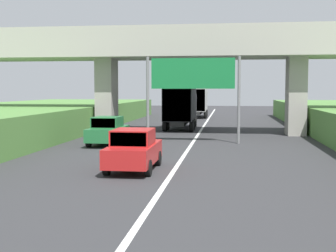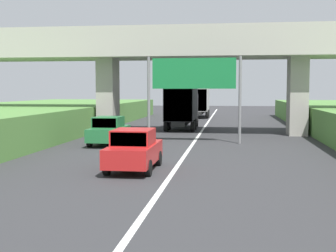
{
  "view_description": "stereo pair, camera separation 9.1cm",
  "coord_description": "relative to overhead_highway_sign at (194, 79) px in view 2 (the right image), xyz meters",
  "views": [
    {
      "loc": [
        2.19,
        5.18,
        3.34
      ],
      "look_at": [
        0.0,
        21.9,
        2.0
      ],
      "focal_mm": 49.08,
      "sensor_mm": 36.0,
      "label": 1
    },
    {
      "loc": [
        2.28,
        5.2,
        3.34
      ],
      "look_at": [
        0.0,
        21.9,
        2.0
      ],
      "focal_mm": 49.08,
      "sensor_mm": 36.0,
      "label": 2
    }
  ],
  "objects": [
    {
      "name": "overhead_highway_sign",
      "position": [
        0.0,
        0.0,
        0.0
      ],
      "size": [
        5.88,
        0.18,
        5.39
      ],
      "color": "slate",
      "rests_on": "ground"
    },
    {
      "name": "car_red",
      "position": [
        -1.66,
        -10.14,
        -3.13
      ],
      "size": [
        1.86,
        4.1,
        1.72
      ],
      "color": "red",
      "rests_on": "ground"
    },
    {
      "name": "overpass_bridge",
      "position": [
        0.0,
        6.02,
        1.98
      ],
      "size": [
        40.0,
        4.8,
        7.89
      ],
      "color": "#ADA89E",
      "rests_on": "ground"
    },
    {
      "name": "car_green",
      "position": [
        -4.98,
        -1.79,
        -3.13
      ],
      "size": [
        1.86,
        4.1,
        1.72
      ],
      "color": "#236B38",
      "rests_on": "ground"
    },
    {
      "name": "truck_black",
      "position": [
        -1.73,
        9.8,
        -2.06
      ],
      "size": [
        2.44,
        7.3,
        3.44
      ],
      "color": "black",
      "rests_on": "ground"
    },
    {
      "name": "truck_white",
      "position": [
        -1.48,
        26.53,
        -2.06
      ],
      "size": [
        2.44,
        7.3,
        3.44
      ],
      "color": "black",
      "rests_on": "ground"
    },
    {
      "name": "lane_centre_stripe",
      "position": [
        0.0,
        -1.95,
        -3.98
      ],
      "size": [
        0.2,
        103.7,
        0.01
      ],
      "primitive_type": "cube",
      "color": "white",
      "rests_on": "ground"
    }
  ]
}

